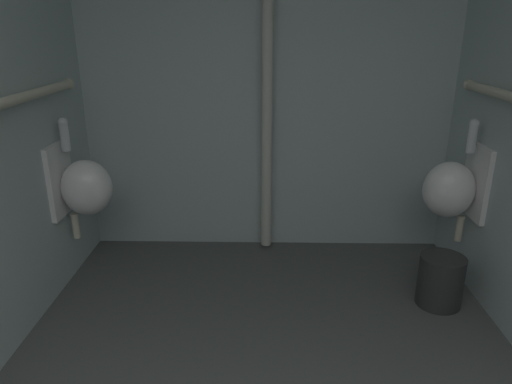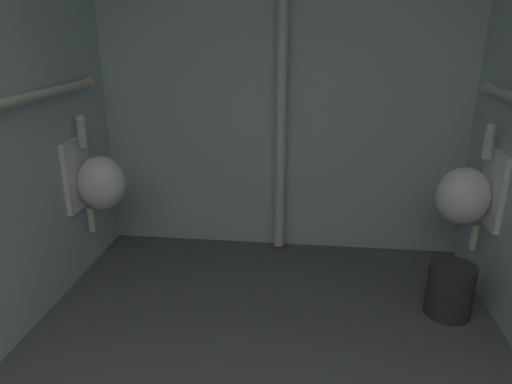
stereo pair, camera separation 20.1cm
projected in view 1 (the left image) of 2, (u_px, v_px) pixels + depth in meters
name	position (u px, v px, depth m)	size (l,w,h in m)	color
wall_back	(267.00, 65.00, 3.10)	(2.62, 0.06, 2.57)	#AFC1BE
urinal_left_mid	(83.00, 186.00, 2.81)	(0.32, 0.30, 0.76)	white
urinal_right_mid	(453.00, 188.00, 2.77)	(0.32, 0.30, 0.76)	white
standpipe_back_wall	(268.00, 66.00, 3.00)	(0.07, 0.07, 2.52)	beige
waste_bin	(440.00, 281.00, 2.68)	(0.25, 0.25, 0.30)	#2D2D2D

